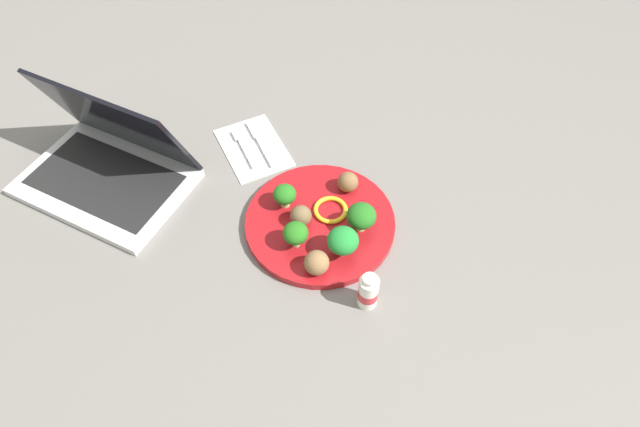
% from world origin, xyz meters
% --- Properties ---
extents(ground_plane, '(4.00, 4.00, 0.00)m').
position_xyz_m(ground_plane, '(0.00, 0.00, 0.00)').
color(ground_plane, slate).
extents(plate, '(0.28, 0.28, 0.02)m').
position_xyz_m(plate, '(0.00, 0.00, 0.01)').
color(plate, maroon).
rests_on(plate, ground_plane).
extents(broccoli_floret_mid_left, '(0.05, 0.05, 0.05)m').
position_xyz_m(broccoli_floret_mid_left, '(-0.03, 0.06, 0.05)').
color(broccoli_floret_mid_left, '#98BE7B').
rests_on(broccoli_floret_mid_left, plate).
extents(broccoli_floret_center, '(0.04, 0.04, 0.05)m').
position_xyz_m(broccoli_floret_center, '(0.06, 0.04, 0.05)').
color(broccoli_floret_center, '#A4C672').
rests_on(broccoli_floret_center, plate).
extents(broccoli_floret_near_rim, '(0.06, 0.06, 0.06)m').
position_xyz_m(broccoli_floret_near_rim, '(-0.08, -0.00, 0.05)').
color(broccoli_floret_near_rim, '#8CC167').
rests_on(broccoli_floret_near_rim, plate).
extents(broccoli_floret_front_left, '(0.05, 0.05, 0.06)m').
position_xyz_m(broccoli_floret_front_left, '(-0.05, -0.06, 0.05)').
color(broccoli_floret_front_left, '#9CCE68').
rests_on(broccoli_floret_front_left, plate).
extents(meatball_back_left, '(0.04, 0.04, 0.04)m').
position_xyz_m(meatball_back_left, '(0.04, -0.08, 0.04)').
color(meatball_back_left, brown).
rests_on(meatball_back_left, plate).
extents(meatball_mid_left, '(0.04, 0.04, 0.04)m').
position_xyz_m(meatball_mid_left, '(-0.09, 0.06, 0.04)').
color(meatball_mid_left, brown).
rests_on(meatball_mid_left, plate).
extents(meatball_front_left, '(0.04, 0.04, 0.04)m').
position_xyz_m(meatball_front_left, '(0.01, 0.03, 0.04)').
color(meatball_front_left, brown).
rests_on(meatball_front_left, plate).
extents(pepper_ring_back_left, '(0.08, 0.08, 0.01)m').
position_xyz_m(pepper_ring_back_left, '(0.01, -0.03, 0.02)').
color(pepper_ring_back_left, yellow).
rests_on(pepper_ring_back_left, plate).
extents(napkin, '(0.18, 0.13, 0.01)m').
position_xyz_m(napkin, '(0.24, 0.03, 0.00)').
color(napkin, white).
rests_on(napkin, ground_plane).
extents(fork, '(0.12, 0.03, 0.01)m').
position_xyz_m(fork, '(0.25, 0.04, 0.01)').
color(fork, silver).
rests_on(fork, napkin).
extents(knife, '(0.15, 0.03, 0.01)m').
position_xyz_m(knife, '(0.25, 0.01, 0.01)').
color(knife, silver).
rests_on(knife, napkin).
extents(yogurt_bottle, '(0.03, 0.03, 0.08)m').
position_xyz_m(yogurt_bottle, '(-0.18, 0.01, 0.04)').
color(yogurt_bottle, white).
rests_on(yogurt_bottle, ground_plane).
extents(laptop, '(0.39, 0.36, 0.20)m').
position_xyz_m(laptop, '(0.30, 0.31, 0.04)').
color(laptop, silver).
rests_on(laptop, ground_plane).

